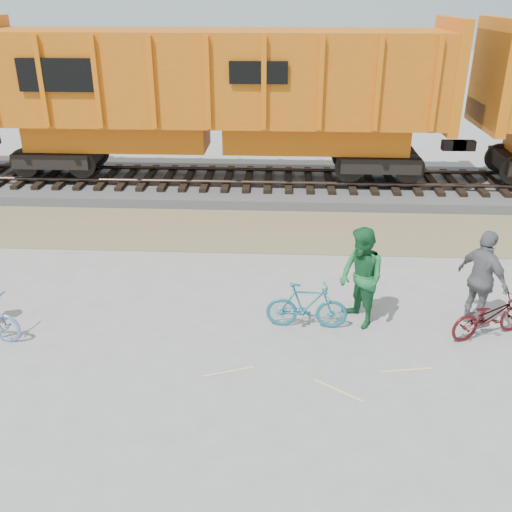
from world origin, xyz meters
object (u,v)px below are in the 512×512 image
object	(u,v)px
bicycle_teal	(307,306)
person_man	(361,278)
hopper_car_center	(215,94)
bicycle_maroon	(490,316)
person_woman	(482,280)

from	to	relation	value
bicycle_teal	person_man	size ratio (longest dim) A/B	0.79
hopper_car_center	bicycle_maroon	bearing A→B (deg)	-54.63
bicycle_teal	person_man	bearing A→B (deg)	-77.00
person_man	person_woman	world-z (taller)	person_man
bicycle_maroon	person_man	world-z (taller)	person_man
bicycle_teal	bicycle_maroon	size ratio (longest dim) A/B	0.95
bicycle_teal	bicycle_maroon	bearing A→B (deg)	-90.57
bicycle_maroon	person_woman	world-z (taller)	person_woman
bicycle_teal	person_woman	size ratio (longest dim) A/B	0.80
bicycle_teal	bicycle_maroon	distance (m)	3.35
person_man	person_woman	bearing A→B (deg)	64.56
bicycle_maroon	bicycle_teal	bearing A→B (deg)	65.32
hopper_car_center	bicycle_teal	world-z (taller)	hopper_car_center
person_man	person_woman	size ratio (longest dim) A/B	1.01
person_woman	person_man	bearing A→B (deg)	61.10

